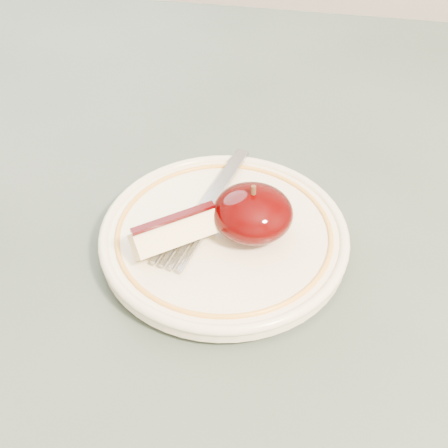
% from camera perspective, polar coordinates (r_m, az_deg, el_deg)
% --- Properties ---
extents(table, '(0.90, 0.90, 0.75)m').
position_cam_1_polar(table, '(0.62, -0.09, -5.95)').
color(table, brown).
rests_on(table, ground).
extents(plate, '(0.21, 0.21, 0.02)m').
position_cam_1_polar(plate, '(0.53, 0.00, -1.10)').
color(plate, beige).
rests_on(plate, table).
extents(apple_half, '(0.07, 0.06, 0.05)m').
position_cam_1_polar(apple_half, '(0.52, 2.63, 1.01)').
color(apple_half, '#2C0000').
rests_on(apple_half, plate).
extents(apple_wedge, '(0.08, 0.07, 0.03)m').
position_cam_1_polar(apple_wedge, '(0.51, -4.54, -0.79)').
color(apple_wedge, beige).
rests_on(apple_wedge, plate).
extents(fork, '(0.06, 0.16, 0.00)m').
position_cam_1_polar(fork, '(0.54, -1.68, 1.54)').
color(fork, gray).
rests_on(fork, plate).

